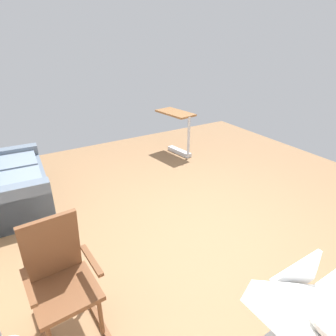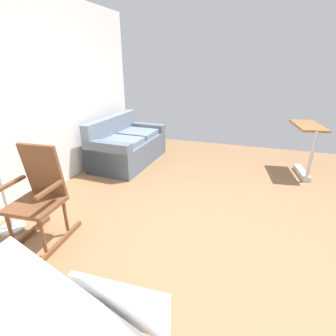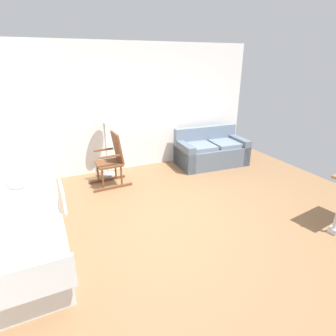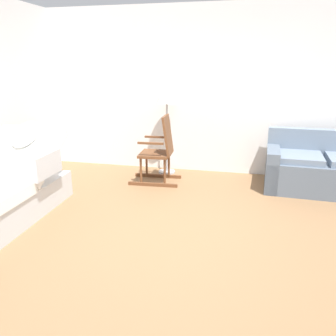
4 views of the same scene
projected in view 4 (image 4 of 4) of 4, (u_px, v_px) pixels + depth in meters
ground_plane at (177, 239)px, 3.64m from camera, size 7.01×7.01×0.00m
back_wall at (208, 92)px, 5.62m from camera, size 5.81×0.10×2.70m
couch at (323, 170)px, 4.96m from camera, size 1.64×0.94×0.85m
rocking_chair at (160, 151)px, 5.26m from camera, size 0.79×0.53×1.05m
floor_lamp at (167, 100)px, 5.51m from camera, size 0.34×0.34×1.48m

